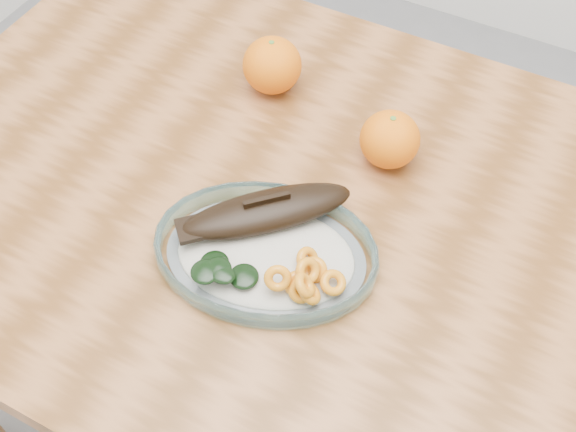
{
  "coord_description": "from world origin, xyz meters",
  "views": [
    {
      "loc": [
        0.26,
        -0.54,
        1.5
      ],
      "look_at": [
        -0.0,
        -0.04,
        0.77
      ],
      "focal_mm": 45.0,
      "sensor_mm": 36.0,
      "label": 1
    }
  ],
  "objects": [
    {
      "name": "orange_left",
      "position": [
        -0.14,
        0.18,
        0.79
      ],
      "size": [
        0.09,
        0.09,
        0.09
      ],
      "primitive_type": "sphere",
      "color": "orange",
      "rests_on": "dining_table"
    },
    {
      "name": "plated_meal",
      "position": [
        -0.0,
        -0.1,
        0.77
      ],
      "size": [
        0.62,
        0.62,
        0.08
      ],
      "rotation": [
        0.0,
        0.0,
        0.27
      ],
      "color": "white",
      "rests_on": "dining_table"
    },
    {
      "name": "orange_right",
      "position": [
        0.07,
        0.13,
        0.79
      ],
      "size": [
        0.08,
        0.08,
        0.08
      ],
      "primitive_type": "sphere",
      "color": "orange",
      "rests_on": "dining_table"
    },
    {
      "name": "dining_table",
      "position": [
        0.0,
        0.0,
        0.65
      ],
      "size": [
        1.2,
        0.8,
        0.75
      ],
      "color": "brown",
      "rests_on": "ground"
    },
    {
      "name": "ground",
      "position": [
        0.0,
        0.0,
        0.0
      ],
      "size": [
        3.0,
        3.0,
        0.0
      ],
      "primitive_type": "plane",
      "color": "slate",
      "rests_on": "ground"
    }
  ]
}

